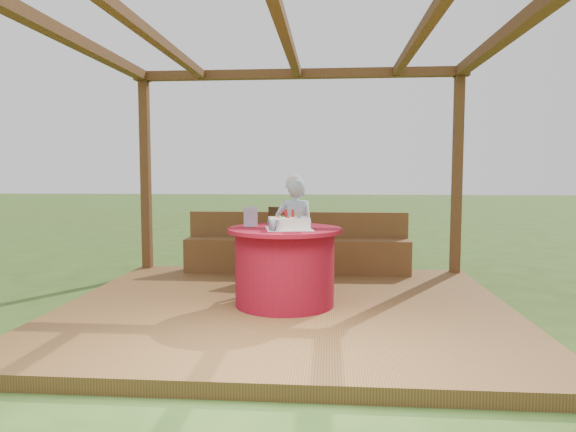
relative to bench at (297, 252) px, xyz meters
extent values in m
plane|color=#304F1A|center=(0.00, -1.72, -0.38)|extent=(60.00, 60.00, 0.00)
cube|color=brown|center=(0.00, -1.72, -0.32)|extent=(4.50, 4.00, 0.12)
cube|color=brown|center=(-2.13, 0.16, 1.03)|extent=(0.12, 0.12, 2.60)
cube|color=brown|center=(2.13, 0.16, 1.03)|extent=(0.12, 0.12, 2.60)
cube|color=brown|center=(0.00, 0.16, 2.40)|extent=(4.50, 0.14, 0.12)
cube|color=brown|center=(-2.13, -1.72, 2.40)|extent=(0.14, 4.00, 0.12)
cube|color=brown|center=(2.13, -1.72, 2.40)|extent=(0.14, 4.00, 0.12)
cube|color=brown|center=(-1.30, -1.72, 2.40)|extent=(0.10, 3.70, 0.10)
cube|color=brown|center=(0.00, -1.72, 2.40)|extent=(0.10, 3.70, 0.10)
cube|color=brown|center=(1.30, -1.72, 2.40)|extent=(0.10, 3.70, 0.10)
cube|color=brown|center=(0.00, -0.02, -0.04)|extent=(3.00, 0.42, 0.45)
cube|color=brown|center=(0.00, 0.16, 0.36)|extent=(3.00, 0.06, 0.35)
cylinder|color=maroon|center=(-0.01, -1.75, 0.11)|extent=(1.00, 1.00, 0.74)
cylinder|color=maroon|center=(-0.01, -1.75, 0.50)|extent=(1.15, 1.15, 0.04)
cube|color=#3B2412|center=(-0.17, -0.52, 0.18)|extent=(0.53, 0.53, 0.05)
cylinder|color=#3B2412|center=(-0.38, -0.66, -0.04)|extent=(0.04, 0.04, 0.45)
cylinder|color=#3B2412|center=(-0.03, -0.73, -0.04)|extent=(0.04, 0.04, 0.45)
cylinder|color=#3B2412|center=(-0.31, -0.30, -0.04)|extent=(0.04, 0.04, 0.45)
cylinder|color=#3B2412|center=(0.04, -0.38, -0.04)|extent=(0.04, 0.04, 0.45)
cube|color=#3B2412|center=(-0.13, -0.32, 0.41)|extent=(0.45, 0.13, 0.45)
imported|color=#A2D3F1|center=(0.03, -0.83, 0.37)|extent=(0.50, 0.37, 1.27)
sphere|color=white|center=(0.03, -0.83, 0.94)|extent=(0.21, 0.21, 0.21)
cube|color=white|center=(0.04, -1.85, 0.52)|extent=(0.51, 0.51, 0.01)
cube|color=white|center=(0.04, -1.85, 0.58)|extent=(0.44, 0.37, 0.11)
cylinder|color=red|center=(0.00, -1.81, 0.67)|extent=(0.03, 0.03, 0.08)
cylinder|color=red|center=(0.07, -1.81, 0.67)|extent=(0.03, 0.03, 0.08)
sphere|color=orange|center=(-0.06, -1.91, 0.65)|extent=(0.04, 0.04, 0.04)
sphere|color=red|center=(0.04, -1.92, 0.65)|extent=(0.04, 0.04, 0.04)
sphere|color=blue|center=(0.14, -1.90, 0.65)|extent=(0.04, 0.04, 0.04)
sphere|color=green|center=(-0.02, -1.83, 0.65)|extent=(0.04, 0.04, 0.04)
sphere|color=yellow|center=(0.11, -1.82, 0.65)|extent=(0.04, 0.04, 0.04)
cube|color=#DA8DC4|center=(-0.38, -1.61, 0.62)|extent=(0.15, 0.11, 0.20)
imported|color=white|center=(-0.09, -2.06, 0.57)|extent=(0.14, 0.14, 0.10)
camera|label=1|loc=(0.43, -6.84, 1.07)|focal=32.00mm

